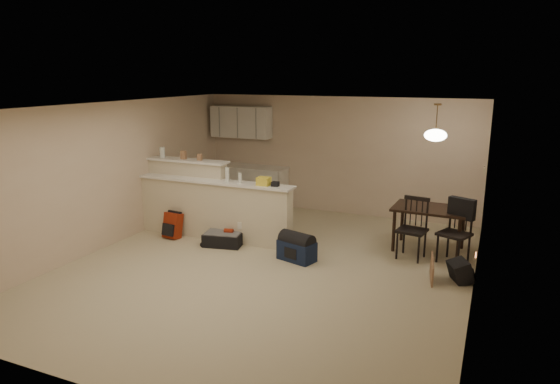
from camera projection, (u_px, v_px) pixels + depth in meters
The scene contains 21 objects.
room at pixel (268, 190), 7.55m from camera, with size 7.00×7.02×2.50m.
breakfast_bar at pixel (204, 204), 9.26m from camera, with size 3.08×0.58×1.39m.
upper_cabinets at pixel (241, 122), 11.22m from camera, with size 1.40×0.34×0.70m, color white.
kitchen_counter at pixel (247, 187), 11.36m from camera, with size 1.80×0.60×0.90m, color white.
thermostat at pixel (484, 171), 7.72m from camera, with size 0.02×0.12×0.12m, color beige.
jar at pixel (162, 152), 9.56m from camera, with size 0.10×0.10×0.20m, color silver.
cereal_box at pixel (183, 155), 9.38m from camera, with size 0.10×0.07×0.16m, color #956B4D.
small_box at pixel (200, 157), 9.25m from camera, with size 0.08×0.06×0.12m, color #956B4D.
bottle_a at pixel (227, 174), 8.83m from camera, with size 0.07×0.07×0.26m, color silver.
bottle_b at pixel (240, 178), 8.74m from camera, with size 0.06×0.06×0.18m, color silver.
bag_lump at pixel (264, 181), 8.57m from camera, with size 0.22×0.18×0.14m, color #956B4D.
pouch at pixel (275, 184), 8.49m from camera, with size 0.12×0.10×0.08m, color #956B4D.
dining_table at pixel (430, 213), 8.45m from camera, with size 1.24×0.85×0.75m.
pendant_lamp at pixel (436, 135), 8.14m from camera, with size 0.36×0.36×0.62m.
dining_chair_near at pixel (412, 229), 8.11m from camera, with size 0.44×0.42×1.01m, color black, non-canonical shape.
dining_chair_far at pixel (454, 232), 7.91m from camera, with size 0.44×0.42×1.02m, color black, non-canonical shape.
suitcase at pixel (223, 239), 8.81m from camera, with size 0.66×0.43×0.22m, color black.
red_backpack at pixel (173, 225), 9.19m from camera, with size 0.31×0.19×0.47m, color maroon.
navy_duffel at pixel (297, 251), 8.09m from camera, with size 0.60×0.33×0.33m, color #131F3D.
black_daypack at pixel (460, 271), 7.26m from camera, with size 0.35×0.25×0.31m, color black.
cardboard_sheet at pixel (432, 270), 7.23m from camera, with size 0.48×0.02×0.37m, color #956B4D.
Camera 1 is at (3.11, -6.67, 2.96)m, focal length 32.00 mm.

